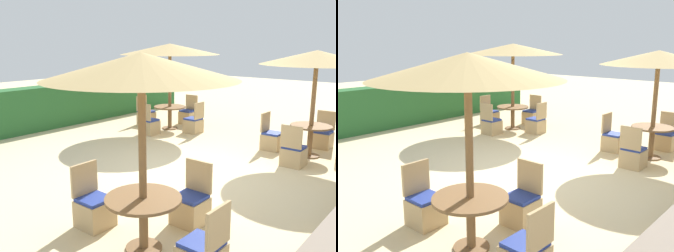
% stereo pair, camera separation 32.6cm
% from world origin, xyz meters
% --- Properties ---
extents(ground_plane, '(40.00, 40.00, 0.00)m').
position_xyz_m(ground_plane, '(0.00, 0.00, 0.00)').
color(ground_plane, beige).
extents(hedge_row, '(13.00, 0.70, 1.31)m').
position_xyz_m(hedge_row, '(0.00, 5.92, 0.66)').
color(hedge_row, '#28602D').
rests_on(hedge_row, ground_plane).
extents(parasol_back_right, '(2.98, 2.98, 2.60)m').
position_xyz_m(parasol_back_right, '(2.84, 2.86, 2.43)').
color(parasol_back_right, brown).
rests_on(parasol_back_right, ground_plane).
extents(round_table_back_right, '(0.98, 0.98, 0.70)m').
position_xyz_m(round_table_back_right, '(2.84, 2.86, 0.54)').
color(round_table_back_right, brown).
rests_on(round_table_back_right, ground_plane).
extents(patio_chair_back_right_south, '(0.46, 0.46, 0.93)m').
position_xyz_m(patio_chair_back_right_south, '(2.86, 1.96, 0.26)').
color(patio_chair_back_right_south, tan).
rests_on(patio_chair_back_right_south, ground_plane).
extents(patio_chair_back_right_west, '(0.46, 0.46, 0.93)m').
position_xyz_m(patio_chair_back_right_west, '(1.88, 2.86, 0.26)').
color(patio_chair_back_right_west, tan).
rests_on(patio_chair_back_right_west, ground_plane).
extents(patio_chair_back_right_north, '(0.46, 0.46, 0.93)m').
position_xyz_m(patio_chair_back_right_north, '(2.83, 3.86, 0.26)').
color(patio_chair_back_right_north, tan).
rests_on(patio_chair_back_right_north, ground_plane).
extents(patio_chair_back_right_east, '(0.46, 0.46, 0.93)m').
position_xyz_m(patio_chair_back_right_east, '(3.83, 2.87, 0.26)').
color(patio_chair_back_right_east, tan).
rests_on(patio_chair_back_right_east, ground_plane).
extents(parasol_front_left, '(2.35, 2.35, 2.54)m').
position_xyz_m(parasol_front_left, '(-2.78, -1.27, 2.36)').
color(parasol_front_left, brown).
rests_on(parasol_front_left, ground_plane).
extents(round_table_front_left, '(0.99, 0.99, 0.72)m').
position_xyz_m(round_table_front_left, '(-2.78, -1.27, 0.55)').
color(round_table_front_left, brown).
rests_on(round_table_front_left, ground_plane).
extents(patio_chair_front_left_north, '(0.46, 0.46, 0.93)m').
position_xyz_m(patio_chair_front_left_north, '(-2.78, -0.28, 0.26)').
color(patio_chair_front_left_north, tan).
rests_on(patio_chair_front_left_north, ground_plane).
extents(patio_chair_front_left_east, '(0.46, 0.46, 0.93)m').
position_xyz_m(patio_chair_front_left_east, '(-1.81, -1.32, 0.26)').
color(patio_chair_front_left_east, tan).
rests_on(patio_chair_front_left_east, ground_plane).
extents(parasol_front_right, '(2.55, 2.55, 2.47)m').
position_xyz_m(parasol_front_right, '(2.69, -1.52, 2.30)').
color(parasol_front_right, brown).
rests_on(parasol_front_right, ground_plane).
extents(round_table_front_right, '(0.94, 0.94, 0.75)m').
position_xyz_m(round_table_front_right, '(2.69, -1.52, 0.56)').
color(round_table_front_right, brown).
rests_on(round_table_front_right, ground_plane).
extents(patio_chair_front_right_north, '(0.46, 0.46, 0.93)m').
position_xyz_m(patio_chair_front_right_north, '(2.65, -0.59, 0.26)').
color(patio_chair_front_right_north, tan).
rests_on(patio_chair_front_right_north, ground_plane).
extents(patio_chair_front_right_east, '(0.46, 0.46, 0.93)m').
position_xyz_m(patio_chair_front_right_east, '(3.64, -1.52, 0.26)').
color(patio_chair_front_right_east, tan).
rests_on(patio_chair_front_right_east, ground_plane).
extents(patio_chair_front_right_west, '(0.46, 0.46, 0.93)m').
position_xyz_m(patio_chair_front_right_west, '(1.75, -1.50, 0.26)').
color(patio_chair_front_right_west, tan).
rests_on(patio_chair_front_right_west, ground_plane).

